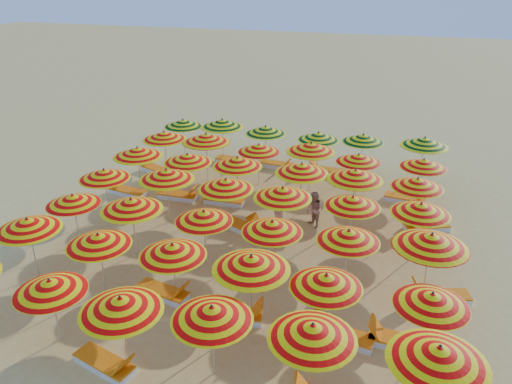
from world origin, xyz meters
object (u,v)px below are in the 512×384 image
at_px(umbrella_13, 131,204).
at_px(umbrella_17, 431,241).
at_px(umbrella_11, 432,300).
at_px(umbrella_19, 166,175).
at_px(beachgoer_a, 279,213).
at_px(lounger_0, 106,364).
at_px(umbrella_32, 259,148).
at_px(lounger_10, 127,191).
at_px(umbrella_37, 222,123).
at_px(umbrella_34, 358,158).
at_px(umbrella_20, 226,184).
at_px(lounger_15, 406,199).
at_px(umbrella_39, 318,136).
at_px(lounger_11, 178,195).
at_px(umbrella_2, 121,305).
at_px(umbrella_28, 355,175).
at_px(umbrella_31, 206,138).
at_px(lounger_16, 233,160).
at_px(lounger_4, 234,316).
at_px(lounger_13, 425,227).
at_px(umbrella_21, 283,193).
at_px(umbrella_9, 251,263).
at_px(lounger_5, 341,335).
at_px(lounger_17, 276,164).
at_px(umbrella_40, 363,138).
at_px(lounger_7, 439,296).
at_px(umbrella_7, 98,240).
at_px(umbrella_27, 302,169).
at_px(umbrella_4, 313,332).
at_px(umbrella_6, 28,224).
at_px(umbrella_41, 425,142).
at_px(umbrella_8, 173,250).
at_px(umbrella_23, 421,209).
at_px(umbrella_30, 164,136).
at_px(umbrella_3, 212,313).
at_px(umbrella_38, 266,130).
at_px(lounger_3, 164,292).
at_px(umbrella_18, 104,174).
at_px(umbrella_14, 204,216).
at_px(lounger_14, 156,169).
at_px(lounger_6, 399,342).
at_px(lounger_9, 267,233).
at_px(umbrella_25, 187,158).
at_px(umbrella_35, 424,163).

xyz_separation_m(umbrella_13, umbrella_17, (9.62, 0.08, 0.10)).
distance_m(umbrella_11, umbrella_17, 2.50).
height_order(umbrella_19, beachgoer_a, umbrella_19).
bearing_deg(lounger_0, umbrella_32, 103.77).
bearing_deg(lounger_10, umbrella_37, -109.01).
bearing_deg(umbrella_34, umbrella_17, -68.66).
height_order(umbrella_20, lounger_15, umbrella_20).
bearing_deg(umbrella_39, lounger_11, -138.55).
height_order(umbrella_2, umbrella_28, umbrella_28).
height_order(umbrella_31, lounger_16, umbrella_31).
distance_m(umbrella_32, lounger_4, 9.89).
bearing_deg(lounger_13, umbrella_17, 64.87).
bearing_deg(umbrella_11, umbrella_21, 136.16).
distance_m(umbrella_9, lounger_5, 3.15).
bearing_deg(lounger_17, umbrella_40, 8.27).
xyz_separation_m(lounger_11, lounger_16, (0.95, 4.71, 0.00)).
xyz_separation_m(lounger_5, lounger_7, (2.65, 2.58, 0.00)).
xyz_separation_m(umbrella_7, umbrella_27, (4.81, 6.86, 0.16)).
bearing_deg(umbrella_11, umbrella_19, 152.39).
relative_size(umbrella_4, umbrella_20, 0.86).
bearing_deg(umbrella_6, umbrella_39, 57.35).
bearing_deg(umbrella_31, umbrella_41, 13.68).
height_order(umbrella_31, lounger_7, umbrella_31).
height_order(lounger_10, lounger_15, same).
bearing_deg(umbrella_8, umbrella_19, 117.10).
bearing_deg(umbrella_17, umbrella_37, 136.08).
xyz_separation_m(umbrella_23, umbrella_30, (-11.58, 4.56, 0.05)).
height_order(umbrella_31, beachgoer_a, umbrella_31).
relative_size(umbrella_3, lounger_16, 1.21).
bearing_deg(umbrella_38, lounger_3, -90.87).
height_order(umbrella_6, lounger_15, umbrella_6).
relative_size(umbrella_18, umbrella_38, 1.15).
bearing_deg(umbrella_14, lounger_17, 88.71).
xyz_separation_m(umbrella_38, lounger_15, (6.90, -2.40, -1.73)).
bearing_deg(lounger_14, lounger_10, 110.13).
bearing_deg(umbrella_8, lounger_16, 99.91).
relative_size(umbrella_6, lounger_6, 1.34).
relative_size(lounger_0, lounger_15, 1.01).
bearing_deg(lounger_7, lounger_15, -95.74).
xyz_separation_m(umbrella_13, umbrella_39, (4.80, 9.27, -0.12)).
height_order(lounger_5, lounger_9, same).
distance_m(umbrella_11, umbrella_30, 15.15).
distance_m(umbrella_25, lounger_11, 1.82).
bearing_deg(lounger_6, lounger_0, 26.58).
height_order(lounger_0, lounger_11, same).
height_order(umbrella_6, umbrella_32, umbrella_6).
bearing_deg(umbrella_9, umbrella_17, 27.80).
relative_size(umbrella_35, lounger_4, 1.39).
xyz_separation_m(umbrella_25, umbrella_39, (4.77, 4.59, -0.05)).
distance_m(umbrella_21, umbrella_25, 5.22).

